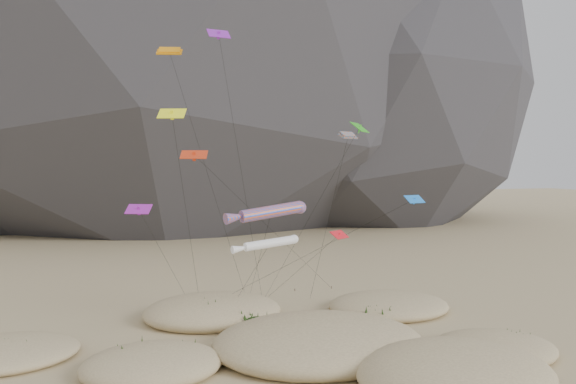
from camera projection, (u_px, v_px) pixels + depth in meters
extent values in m
plane|color=#CCB789|center=(306.00, 379.00, 40.82)|extent=(500.00, 500.00, 0.00)
ellipsoid|color=#2B2B30|center=(15.00, 54.00, 144.83)|extent=(136.20, 127.83, 116.00)
ellipsoid|color=black|center=(365.00, 85.00, 160.40)|extent=(130.55, 126.41, 100.00)
ellipsoid|color=#CCB789|center=(455.00, 374.00, 39.46)|extent=(14.27, 12.13, 3.78)
ellipsoid|color=#CCB789|center=(152.00, 365.00, 41.97)|extent=(10.58, 8.99, 2.57)
ellipsoid|color=#CCB789|center=(318.00, 342.00, 46.66)|extent=(17.83, 15.15, 3.62)
ellipsoid|color=#CCB789|center=(494.00, 348.00, 45.99)|extent=(10.46, 8.89, 2.18)
ellipsoid|color=#CCB789|center=(213.00, 311.00, 56.69)|extent=(13.98, 11.89, 3.17)
ellipsoid|color=#CCB789|center=(389.00, 306.00, 59.61)|extent=(13.03, 11.08, 2.40)
ellipsoid|color=#CCB789|center=(5.00, 353.00, 44.98)|extent=(11.44, 9.73, 2.01)
ellipsoid|color=black|center=(441.00, 372.00, 39.43)|extent=(3.50, 3.00, 1.05)
ellipsoid|color=black|center=(138.00, 356.00, 43.32)|extent=(3.19, 2.73, 0.96)
ellipsoid|color=black|center=(181.00, 356.00, 43.57)|extent=(2.29, 1.96, 0.69)
ellipsoid|color=black|center=(332.00, 342.00, 45.71)|extent=(3.13, 2.68, 0.94)
ellipsoid|color=black|center=(354.00, 331.00, 49.06)|extent=(3.04, 2.60, 0.91)
ellipsoid|color=black|center=(323.00, 360.00, 41.99)|extent=(2.77, 2.37, 0.83)
ellipsoid|color=black|center=(516.00, 342.00, 47.25)|extent=(2.34, 2.00, 0.70)
ellipsoid|color=black|center=(219.00, 312.00, 55.43)|extent=(3.05, 2.61, 0.91)
ellipsoid|color=black|center=(253.00, 320.00, 52.79)|extent=(2.23, 1.91, 0.67)
ellipsoid|color=black|center=(393.00, 306.00, 58.63)|extent=(2.26, 1.93, 0.68)
ellipsoid|color=black|center=(378.00, 315.00, 55.60)|extent=(2.47, 2.12, 0.74)
ellipsoid|color=black|center=(18.00, 350.00, 45.52)|extent=(2.15, 1.84, 0.64)
ellipsoid|color=black|center=(32.00, 360.00, 43.46)|extent=(2.04, 1.75, 0.61)
cylinder|color=#3F2D1E|center=(201.00, 309.00, 59.68)|extent=(0.08, 0.08, 0.30)
cylinder|color=#3F2D1E|center=(263.00, 301.00, 63.33)|extent=(0.08, 0.08, 0.30)
cylinder|color=#3F2D1E|center=(256.00, 307.00, 60.65)|extent=(0.08, 0.08, 0.30)
cylinder|color=#3F2D1E|center=(295.00, 290.00, 68.80)|extent=(0.08, 0.08, 0.30)
cylinder|color=#3F2D1E|center=(339.00, 303.00, 62.31)|extent=(0.08, 0.08, 0.30)
cylinder|color=#3F2D1E|center=(186.00, 296.00, 65.50)|extent=(0.08, 0.08, 0.30)
cylinder|color=#3F2D1E|center=(332.00, 287.00, 70.14)|extent=(0.08, 0.08, 0.30)
cylinder|color=#3F2D1E|center=(170.00, 314.00, 57.85)|extent=(0.08, 0.08, 0.30)
cylinder|color=orange|center=(272.00, 212.00, 52.90)|extent=(6.57, 2.77, 1.84)
sphere|color=orange|center=(300.00, 207.00, 54.57)|extent=(1.23, 1.23, 1.23)
cone|color=orange|center=(238.00, 217.00, 51.06)|extent=(2.84, 1.69, 1.32)
cylinder|color=black|center=(259.00, 258.00, 59.79)|extent=(1.10, 13.55, 11.13)
cylinder|color=white|center=(270.00, 243.00, 47.20)|extent=(4.75, 1.73, 1.07)
sphere|color=white|center=(294.00, 239.00, 48.35)|extent=(0.78, 0.78, 0.78)
cone|color=white|center=(243.00, 248.00, 45.95)|extent=(2.00, 1.06, 0.80)
cylinder|color=black|center=(248.00, 281.00, 53.51)|extent=(0.87, 13.03, 8.96)
cube|color=orange|center=(169.00, 52.00, 53.60)|extent=(2.55, 1.52, 0.72)
cube|color=orange|center=(169.00, 50.00, 53.59)|extent=(2.15, 1.23, 0.70)
cylinder|color=black|center=(212.00, 187.00, 59.12)|extent=(9.21, 7.34, 26.33)
cube|color=orange|center=(348.00, 136.00, 55.98)|extent=(2.23, 1.61, 0.58)
cube|color=orange|center=(348.00, 134.00, 55.97)|extent=(1.88, 1.32, 0.58)
cylinder|color=black|center=(328.00, 223.00, 60.55)|extent=(0.86, 8.88, 18.39)
cube|color=purple|center=(219.00, 34.00, 52.07)|extent=(2.19, 1.23, 0.92)
cube|color=purple|center=(219.00, 35.00, 52.08)|extent=(0.29, 0.35, 0.68)
cylinder|color=black|center=(243.00, 181.00, 57.70)|extent=(6.39, 8.38, 27.66)
cube|color=red|center=(194.00, 155.00, 47.09)|extent=(2.48, 1.79, 0.75)
cube|color=red|center=(194.00, 156.00, 47.10)|extent=(0.31, 0.25, 0.77)
cylinder|color=black|center=(276.00, 235.00, 58.62)|extent=(19.40, 17.29, 16.37)
cube|color=red|center=(339.00, 235.00, 49.87)|extent=(1.99, 1.75, 0.63)
cube|color=red|center=(339.00, 236.00, 49.88)|extent=(0.27, 0.26, 0.61)
cylinder|color=black|center=(296.00, 272.00, 56.60)|extent=(3.25, 14.65, 9.29)
cube|color=purple|center=(139.00, 209.00, 46.51)|extent=(2.32, 1.82, 0.75)
cube|color=purple|center=(139.00, 211.00, 46.51)|extent=(0.31, 0.29, 0.71)
cylinder|color=black|center=(167.00, 261.00, 56.01)|extent=(6.02, 17.44, 11.84)
cube|color=blue|center=(415.00, 199.00, 49.78)|extent=(1.92, 1.28, 0.67)
cube|color=blue|center=(414.00, 201.00, 49.79)|extent=(0.25, 0.24, 0.61)
cylinder|color=black|center=(298.00, 260.00, 54.74)|extent=(16.87, 15.00, 12.46)
cube|color=#F7FA1A|center=(172.00, 113.00, 50.01)|extent=(2.69, 1.99, 0.97)
cube|color=#F7FA1A|center=(172.00, 115.00, 50.02)|extent=(0.38, 0.39, 0.82)
cylinder|color=black|center=(188.00, 220.00, 54.85)|extent=(3.64, 7.98, 20.08)
cube|color=green|center=(360.00, 127.00, 52.77)|extent=(2.53, 2.59, 0.96)
cube|color=green|center=(360.00, 129.00, 52.78)|extent=(0.42, 0.42, 0.81)
cylinder|color=black|center=(307.00, 222.00, 58.05)|extent=(6.36, 12.06, 19.01)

